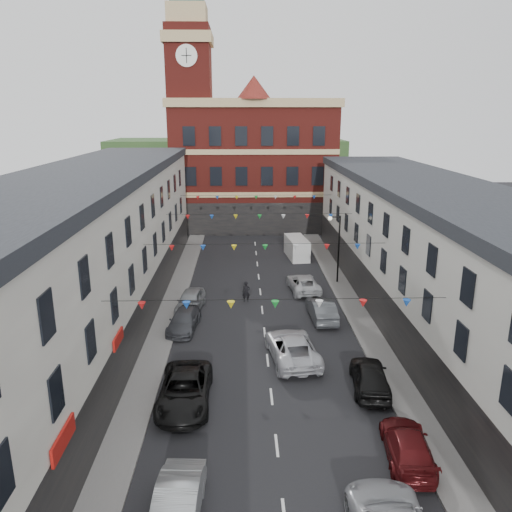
{
  "coord_description": "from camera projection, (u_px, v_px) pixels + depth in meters",
  "views": [
    {
      "loc": [
        -1.47,
        -27.04,
        14.24
      ],
      "look_at": [
        -0.45,
        8.6,
        4.08
      ],
      "focal_mm": 35.0,
      "sensor_mm": 36.0,
      "label": 1
    }
  ],
  "objects": [
    {
      "name": "distant_hill",
      "position": [
        227.0,
        168.0,
        88.06
      ],
      "size": [
        40.0,
        14.0,
        10.0
      ],
      "primitive_type": "cube",
      "color": "#274721",
      "rests_on": "ground"
    },
    {
      "name": "car_right_c",
      "position": [
        407.0,
        445.0,
        21.21
      ],
      "size": [
        2.36,
        4.75,
        1.33
      ],
      "primitive_type": "imported",
      "rotation": [
        0.0,
        0.0,
        3.03
      ],
      "color": "#541013",
      "rests_on": "ground"
    },
    {
      "name": "car_left_e",
      "position": [
        190.0,
        301.0,
        37.4
      ],
      "size": [
        2.29,
        4.61,
        1.51
      ],
      "primitive_type": "imported",
      "rotation": [
        0.0,
        0.0,
        -0.12
      ],
      "color": "gray",
      "rests_on": "ground"
    },
    {
      "name": "car_right_d",
      "position": [
        370.0,
        376.0,
        26.56
      ],
      "size": [
        2.35,
        4.77,
        1.56
      ],
      "primitive_type": "imported",
      "rotation": [
        0.0,
        0.0,
        3.03
      ],
      "color": "black",
      "rests_on": "ground"
    },
    {
      "name": "moving_car",
      "position": [
        292.0,
        347.0,
        29.86
      ],
      "size": [
        3.32,
        5.99,
        1.59
      ],
      "primitive_type": "imported",
      "rotation": [
        0.0,
        0.0,
        3.27
      ],
      "color": "silver",
      "rests_on": "ground"
    },
    {
      "name": "pavement_left",
      "position": [
        158.0,
        346.0,
        31.65
      ],
      "size": [
        1.8,
        64.0,
        0.15
      ],
      "primitive_type": "cube",
      "color": "#605E5B",
      "rests_on": "ground"
    },
    {
      "name": "pedestrian",
      "position": [
        246.0,
        292.0,
        39.04
      ],
      "size": [
        0.61,
        0.41,
        1.66
      ],
      "primitive_type": "imported",
      "rotation": [
        0.0,
        0.0,
        -0.02
      ],
      "color": "black",
      "rests_on": "ground"
    },
    {
      "name": "pavement_right",
      "position": [
        373.0,
        343.0,
        32.03
      ],
      "size": [
        1.8,
        64.0,
        0.15
      ],
      "primitive_type": "cube",
      "color": "#605E5B",
      "rests_on": "ground"
    },
    {
      "name": "car_right_f",
      "position": [
        303.0,
        283.0,
        41.49
      ],
      "size": [
        2.69,
        5.06,
        1.35
      ],
      "primitive_type": "imported",
      "rotation": [
        0.0,
        0.0,
        3.24
      ],
      "color": "silver",
      "rests_on": "ground"
    },
    {
      "name": "car_left_b",
      "position": [
        177.0,
        507.0,
        17.76
      ],
      "size": [
        1.85,
        4.63,
        1.5
      ],
      "primitive_type": "imported",
      "rotation": [
        0.0,
        0.0,
        -0.06
      ],
      "color": "#999DA0",
      "rests_on": "ground"
    },
    {
      "name": "white_van",
      "position": [
        297.0,
        248.0,
        51.16
      ],
      "size": [
        2.29,
        4.82,
        2.06
      ],
      "primitive_type": "cube",
      "rotation": [
        0.0,
        0.0,
        0.11
      ],
      "color": "silver",
      "rests_on": "ground"
    },
    {
      "name": "terrace_right",
      "position": [
        463.0,
        277.0,
        29.89
      ],
      "size": [
        8.4,
        56.0,
        9.7
      ],
      "color": "beige",
      "rests_on": "ground"
    },
    {
      "name": "street_lamp",
      "position": [
        336.0,
        240.0,
        42.5
      ],
      "size": [
        1.1,
        0.36,
        6.0
      ],
      "color": "black",
      "rests_on": "ground"
    },
    {
      "name": "civic_building",
      "position": [
        253.0,
        163.0,
        64.18
      ],
      "size": [
        20.6,
        13.3,
        18.5
      ],
      "color": "maroon",
      "rests_on": "ground"
    },
    {
      "name": "ground",
      "position": [
        268.0,
        360.0,
        29.94
      ],
      "size": [
        160.0,
        160.0,
        0.0
      ],
      "primitive_type": "plane",
      "color": "black",
      "rests_on": "ground"
    },
    {
      "name": "car_right_e",
      "position": [
        322.0,
        310.0,
        35.73
      ],
      "size": [
        1.8,
        4.61,
        1.5
      ],
      "primitive_type": "imported",
      "rotation": [
        0.0,
        0.0,
        3.19
      ],
      "color": "#484C50",
      "rests_on": "ground"
    },
    {
      "name": "clock_tower",
      "position": [
        191.0,
        108.0,
        59.28
      ],
      "size": [
        5.6,
        5.6,
        30.0
      ],
      "color": "maroon",
      "rests_on": "ground"
    },
    {
      "name": "car_left_c",
      "position": [
        185.0,
        390.0,
        25.27
      ],
      "size": [
        2.57,
        5.57,
        1.55
      ],
      "primitive_type": "imported",
      "rotation": [
        0.0,
        0.0,
        -0.0
      ],
      "color": "black",
      "rests_on": "ground"
    },
    {
      "name": "car_left_d",
      "position": [
        184.0,
        320.0,
        34.11
      ],
      "size": [
        2.28,
        4.62,
        1.29
      ],
      "primitive_type": "imported",
      "rotation": [
        0.0,
        0.0,
        -0.11
      ],
      "color": "#3A3C41",
      "rests_on": "ground"
    },
    {
      "name": "terrace_left",
      "position": [
        66.0,
        272.0,
        29.11
      ],
      "size": [
        8.4,
        56.0,
        10.7
      ],
      "color": "beige",
      "rests_on": "ground"
    }
  ]
}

